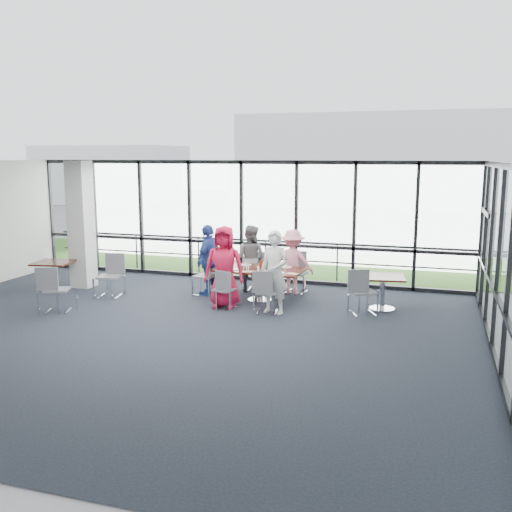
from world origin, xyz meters
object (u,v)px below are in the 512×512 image
(diner_far_right, at_px, (293,262))
(structural_column, at_px, (81,225))
(main_table, at_px, (260,274))
(chair_main_fl, at_px, (257,272))
(side_table_right, at_px, (383,281))
(chair_main_nr, at_px, (267,292))
(chair_spare_la, at_px, (57,290))
(chair_spare_r, at_px, (363,292))
(diner_far_left, at_px, (250,258))
(chair_main_end, at_px, (205,276))
(side_table_left, at_px, (53,266))
(diner_near_right, at_px, (274,272))
(chair_main_fr, at_px, (296,273))
(diner_near_left, at_px, (224,267))
(chair_spare_lb, at_px, (109,277))
(chair_main_nl, at_px, (224,290))
(diner_end, at_px, (209,260))

(diner_far_right, bearing_deg, structural_column, 6.40)
(main_table, bearing_deg, chair_main_fl, 114.62)
(side_table_right, distance_m, chair_main_fl, 3.31)
(chair_main_nr, bearing_deg, chair_spare_la, -173.15)
(structural_column, distance_m, chair_spare_r, 7.27)
(diner_far_left, height_order, chair_main_end, diner_far_left)
(side_table_left, distance_m, chair_main_fl, 5.02)
(diner_near_right, xyz_separation_m, chair_main_fr, (0.03, 1.92, -0.40))
(diner_near_left, xyz_separation_m, diner_near_right, (1.19, -0.15, -0.02))
(chair_spare_la, bearing_deg, diner_near_right, -4.61)
(main_table, xyz_separation_m, chair_main_fl, (-0.38, 1.02, -0.18))
(diner_far_left, height_order, chair_spare_la, diner_far_left)
(main_table, height_order, chair_main_nr, chair_main_nr)
(chair_main_fl, height_order, chair_spare_lb, chair_spare_lb)
(side_table_left, bearing_deg, chair_main_nr, -3.09)
(main_table, bearing_deg, chair_spare_lb, -163.48)
(structural_column, bearing_deg, diner_far_left, 10.70)
(chair_spare_lb, bearing_deg, chair_main_end, -169.73)
(main_table, bearing_deg, chair_main_end, 179.33)
(diner_near_right, relative_size, chair_main_end, 1.92)
(diner_far_left, bearing_deg, chair_spare_lb, 37.81)
(chair_main_fl, bearing_deg, side_table_left, 10.17)
(structural_column, relative_size, side_table_right, 3.12)
(chair_main_nr, bearing_deg, chair_main_end, 139.91)
(diner_far_left, height_order, chair_main_nr, diner_far_left)
(chair_main_nr, bearing_deg, chair_main_fl, 102.84)
(diner_far_left, distance_m, chair_main_end, 1.23)
(side_table_left, distance_m, chair_main_nl, 4.59)
(chair_main_end, relative_size, chair_spare_lb, 0.92)
(diner_end, bearing_deg, chair_main_nr, 64.60)
(diner_far_left, distance_m, chair_spare_r, 3.22)
(chair_main_nl, relative_size, chair_main_fl, 0.95)
(chair_spare_la, bearing_deg, chair_main_fl, 22.13)
(diner_near_left, xyz_separation_m, chair_spare_la, (-3.25, -1.50, -0.41))
(diner_near_right, bearing_deg, diner_near_left, -176.75)
(side_table_right, height_order, chair_spare_lb, chair_spare_lb)
(diner_near_left, bearing_deg, side_table_left, 171.67)
(side_table_right, distance_m, diner_far_right, 2.37)
(side_table_left, height_order, chair_spare_r, chair_spare_r)
(side_table_right, relative_size, chair_main_nr, 1.11)
(main_table, height_order, chair_main_fl, chair_main_fl)
(diner_near_left, height_order, chair_main_end, diner_near_left)
(diner_near_left, distance_m, chair_spare_r, 3.06)
(chair_main_fl, xyz_separation_m, chair_spare_r, (2.81, -1.49, 0.03))
(chair_main_fr, bearing_deg, chair_main_nl, 65.52)
(diner_near_right, bearing_deg, chair_main_fl, 127.30)
(diner_end, height_order, chair_spare_la, diner_end)
(diner_end, distance_m, chair_main_end, 0.41)
(side_table_right, height_order, diner_end, diner_end)
(diner_far_right, relative_size, chair_main_end, 1.69)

